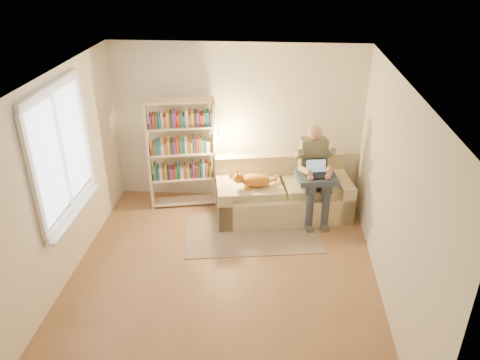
# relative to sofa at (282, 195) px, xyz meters

# --- Properties ---
(floor) EXTENTS (4.50, 4.50, 0.00)m
(floor) POSITION_rel_sofa_xyz_m (-0.76, -1.74, -0.32)
(floor) COLOR brown
(floor) RESTS_ON ground
(ceiling) EXTENTS (4.00, 4.50, 0.02)m
(ceiling) POSITION_rel_sofa_xyz_m (-0.76, -1.74, 2.28)
(ceiling) COLOR white
(ceiling) RESTS_ON wall_back
(wall_left) EXTENTS (0.02, 4.50, 2.60)m
(wall_left) POSITION_rel_sofa_xyz_m (-2.76, -1.74, 0.98)
(wall_left) COLOR silver
(wall_left) RESTS_ON floor
(wall_right) EXTENTS (0.02, 4.50, 2.60)m
(wall_right) POSITION_rel_sofa_xyz_m (1.24, -1.74, 0.98)
(wall_right) COLOR silver
(wall_right) RESTS_ON floor
(wall_back) EXTENTS (4.00, 0.02, 2.60)m
(wall_back) POSITION_rel_sofa_xyz_m (-0.76, 0.51, 0.98)
(wall_back) COLOR silver
(wall_back) RESTS_ON floor
(wall_front) EXTENTS (4.00, 0.02, 2.60)m
(wall_front) POSITION_rel_sofa_xyz_m (-0.76, -3.99, 0.98)
(wall_front) COLOR silver
(wall_front) RESTS_ON floor
(window) EXTENTS (0.12, 1.52, 1.69)m
(window) POSITION_rel_sofa_xyz_m (-2.71, -1.54, 1.05)
(window) COLOR white
(window) RESTS_ON wall_left
(sofa) EXTENTS (2.21, 1.29, 0.88)m
(sofa) POSITION_rel_sofa_xyz_m (0.00, 0.00, 0.00)
(sofa) COLOR #CCBA90
(sofa) RESTS_ON floor
(person) EXTENTS (0.51, 0.71, 1.49)m
(person) POSITION_rel_sofa_xyz_m (0.47, -0.07, 0.52)
(person) COLOR slate
(person) RESTS_ON sofa
(cat) EXTENTS (0.68, 0.33, 0.26)m
(cat) POSITION_rel_sofa_xyz_m (-0.47, -0.22, 0.35)
(cat) COLOR orange
(cat) RESTS_ON sofa
(blanket) EXTENTS (0.66, 0.57, 0.09)m
(blanket) POSITION_rel_sofa_xyz_m (0.50, -0.21, 0.43)
(blanket) COLOR #2C384D
(blanket) RESTS_ON person
(laptop) EXTENTS (0.37, 0.32, 0.29)m
(laptop) POSITION_rel_sofa_xyz_m (0.50, -0.20, 0.54)
(laptop) COLOR black
(laptop) RESTS_ON blanket
(bookshelf) EXTENTS (1.24, 0.49, 1.81)m
(bookshelf) POSITION_rel_sofa_xyz_m (-1.61, 0.16, 0.68)
(bookshelf) COLOR beige
(bookshelf) RESTS_ON floor
(rug) EXTENTS (2.16, 1.47, 0.01)m
(rug) POSITION_rel_sofa_xyz_m (-0.43, -0.65, -0.32)
(rug) COLOR gray
(rug) RESTS_ON floor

